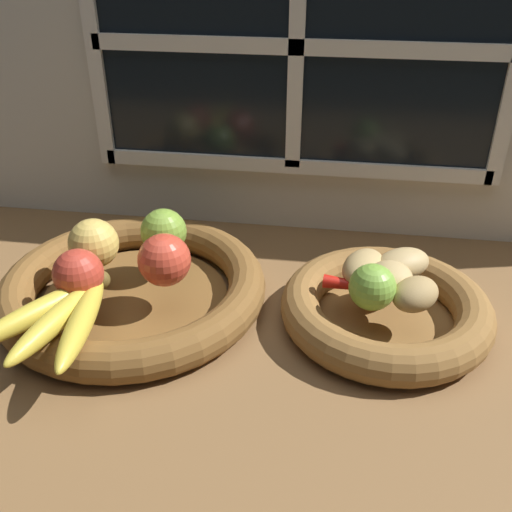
# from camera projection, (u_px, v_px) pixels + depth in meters

# --- Properties ---
(ground_plane) EXTENTS (1.40, 0.90, 0.03)m
(ground_plane) POSITION_uv_depth(u_px,v_px,m) (271.00, 332.00, 0.79)
(ground_plane) COLOR brown
(back_wall) EXTENTS (1.40, 0.05, 0.55)m
(back_wall) POSITION_uv_depth(u_px,v_px,m) (297.00, 65.00, 0.90)
(back_wall) COLOR silver
(back_wall) RESTS_ON ground_plane
(fruit_bowl_left) EXTENTS (0.38, 0.38, 0.05)m
(fruit_bowl_left) POSITION_uv_depth(u_px,v_px,m) (134.00, 288.00, 0.82)
(fruit_bowl_left) COLOR brown
(fruit_bowl_left) RESTS_ON ground_plane
(fruit_bowl_right) EXTENTS (0.28, 0.28, 0.05)m
(fruit_bowl_right) POSITION_uv_depth(u_px,v_px,m) (385.00, 309.00, 0.77)
(fruit_bowl_right) COLOR brown
(fruit_bowl_right) RESTS_ON ground_plane
(apple_red_front) EXTENTS (0.06, 0.06, 0.06)m
(apple_red_front) POSITION_uv_depth(u_px,v_px,m) (78.00, 274.00, 0.73)
(apple_red_front) COLOR #B73828
(apple_red_front) RESTS_ON fruit_bowl_left
(apple_green_back) EXTENTS (0.07, 0.07, 0.07)m
(apple_green_back) POSITION_uv_depth(u_px,v_px,m) (164.00, 232.00, 0.83)
(apple_green_back) COLOR #7AA338
(apple_green_back) RESTS_ON fruit_bowl_left
(apple_golden_left) EXTENTS (0.07, 0.07, 0.07)m
(apple_golden_left) POSITION_uv_depth(u_px,v_px,m) (94.00, 243.00, 0.80)
(apple_golden_left) COLOR #DBB756
(apple_golden_left) RESTS_ON fruit_bowl_left
(apple_red_right) EXTENTS (0.07, 0.07, 0.07)m
(apple_red_right) POSITION_uv_depth(u_px,v_px,m) (164.00, 260.00, 0.76)
(apple_red_right) COLOR #CC422D
(apple_red_right) RESTS_ON fruit_bowl_left
(banana_bunch_front) EXTENTS (0.14, 0.19, 0.03)m
(banana_bunch_front) POSITION_uv_depth(u_px,v_px,m) (61.00, 316.00, 0.69)
(banana_bunch_front) COLOR gold
(banana_bunch_front) RESTS_ON fruit_bowl_left
(potato_small) EXTENTS (0.08, 0.08, 0.04)m
(potato_small) POSITION_uv_depth(u_px,v_px,m) (415.00, 294.00, 0.72)
(potato_small) COLOR #A38451
(potato_small) RESTS_ON fruit_bowl_right
(potato_back) EXTENTS (0.10, 0.09, 0.04)m
(potato_back) POSITION_uv_depth(u_px,v_px,m) (402.00, 264.00, 0.78)
(potato_back) COLOR tan
(potato_back) RESTS_ON fruit_bowl_right
(potato_oblong) EXTENTS (0.08, 0.09, 0.04)m
(potato_oblong) POSITION_uv_depth(u_px,v_px,m) (363.00, 267.00, 0.77)
(potato_oblong) COLOR tan
(potato_oblong) RESTS_ON fruit_bowl_right
(potato_large) EXTENTS (0.06, 0.06, 0.04)m
(potato_large) POSITION_uv_depth(u_px,v_px,m) (390.00, 279.00, 0.75)
(potato_large) COLOR tan
(potato_large) RESTS_ON fruit_bowl_right
(lime_near) EXTENTS (0.06, 0.06, 0.06)m
(lime_near) POSITION_uv_depth(u_px,v_px,m) (372.00, 287.00, 0.71)
(lime_near) COLOR #7AAD3D
(lime_near) RESTS_ON fruit_bowl_right
(chili_pepper) EXTENTS (0.13, 0.03, 0.02)m
(chili_pepper) POSITION_uv_depth(u_px,v_px,m) (374.00, 288.00, 0.75)
(chili_pepper) COLOR red
(chili_pepper) RESTS_ON fruit_bowl_right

